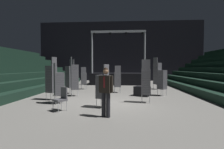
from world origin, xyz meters
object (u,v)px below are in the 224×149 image
Objects in this scene: chair_stack_rear_centre at (103,86)px; chair_stack_mid_left at (70,76)px; equipment_road_case at (142,91)px; loose_chair_near_man at (61,97)px; stage_riser at (118,78)px; man_with_tie at (106,89)px; chair_stack_aisle_right at (51,79)px; chair_stack_aisle_left at (117,79)px; chair_stack_rear_left at (146,81)px; chair_stack_front_left at (162,79)px; chair_stack_rear_right at (157,73)px; chair_stack_mid_centre at (74,77)px; chair_stack_front_right at (84,78)px; chair_stack_mid_right at (59,83)px.

chair_stack_mid_left is at bearing 59.00° from chair_stack_rear_centre.
equipment_road_case is 5.30m from loose_chair_near_man.
man_with_tie is at bearing -90.37° from stage_riser.
chair_stack_mid_left and chair_stack_aisle_right have the same top height.
chair_stack_aisle_right is (-3.46, -2.91, 0.21)m from chair_stack_aisle_left.
chair_stack_aisle_left is (-1.53, 3.31, -0.13)m from chair_stack_rear_left.
chair_stack_rear_right is (0.31, 3.23, 0.25)m from chair_stack_front_left.
chair_stack_front_left is at bearing -19.73° from chair_stack_rear_centre.
stage_riser is 5.39m from chair_stack_rear_right.
chair_stack_mid_left is 1.23× the size of chair_stack_rear_centre.
chair_stack_aisle_left is (3.19, 0.57, -0.21)m from chair_stack_mid_left.
stage_riser reaches higher than chair_stack_front_left.
man_with_tie is 4.95m from chair_stack_mid_centre.
chair_stack_front_right is at bearing -120.02° from stage_riser.
chair_stack_rear_right is 3.80m from chair_stack_aisle_left.
chair_stack_mid_right is at bearing -81.67° from chair_stack_rear_right.
chair_stack_rear_right is at bearing -52.77° from stage_riser.
chair_stack_rear_centre is 2.09× the size of equipment_road_case.
stage_riser is 10.53m from chair_stack_mid_right.
loose_chair_near_man is (-2.08, -5.14, -0.41)m from chair_stack_aisle_left.
chair_stack_aisle_right is at bearing -27.32° from chair_stack_front_left.
chair_stack_mid_right is (-2.51, 2.13, -0.00)m from man_with_tie.
loose_chair_near_man is at bearing 78.76° from chair_stack_front_right.
chair_stack_rear_left is 4.08m from loose_chair_near_man.
loose_chair_near_man is (0.62, -1.35, -0.45)m from chair_stack_mid_right.
chair_stack_mid_right is (0.10, -5.56, 0.08)m from chair_stack_front_right.
man_with_tie is 5.70m from chair_stack_front_left.
equipment_road_case is at bearing 97.20° from chair_stack_rear_left.
chair_stack_mid_left reaches higher than chair_stack_front_left.
equipment_road_case is at bearing 71.38° from chair_stack_mid_centre.
stage_riser is at bearing 179.99° from chair_stack_rear_right.
stage_riser is at bearing 140.28° from chair_stack_mid_centre.
chair_stack_front_left is at bearing 68.27° from chair_stack_rear_left.
chair_stack_aisle_right reaches higher than chair_stack_aisle_left.
chair_stack_rear_left is (-1.28, -2.23, 0.04)m from chair_stack_front_left.
man_with_tie is at bearing -59.57° from chair_stack_rear_right.
chair_stack_front_left is 0.89× the size of chair_stack_mid_left.
chair_stack_front_left is 3.25m from chair_stack_rear_right.
chair_stack_mid_centre is 3.58m from chair_stack_rear_centre.
stage_riser is at bearing -112.28° from chair_stack_front_left.
man_with_tie is 8.12m from chair_stack_front_right.
chair_stack_rear_centre reaches higher than chair_stack_front_right.
equipment_road_case is at bearing -156.54° from chair_stack_mid_left.
chair_stack_front_right is 6.66m from chair_stack_rear_centre.
chair_stack_rear_centre is at bearing -104.79° from chair_stack_aisle_right.
stage_riser is at bearing -62.43° from loose_chair_near_man.
stage_riser reaches higher than chair_stack_mid_centre.
man_with_tie reaches higher than loose_chair_near_man.
loose_chair_near_man is at bearing -6.31° from chair_stack_mid_right.
chair_stack_mid_right is 0.85× the size of chair_stack_aisle_right.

